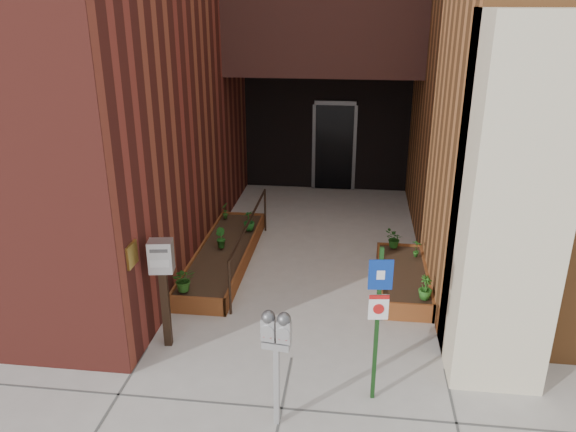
% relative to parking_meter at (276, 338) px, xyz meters
% --- Properties ---
extents(ground, '(80.00, 80.00, 0.00)m').
position_rel_parking_meter_xyz_m(ground, '(0.02, 1.23, -1.12)').
color(ground, '#9E9991').
rests_on(ground, ground).
extents(planter_left, '(0.90, 3.60, 0.30)m').
position_rel_parking_meter_xyz_m(planter_left, '(-1.53, 3.93, -0.99)').
color(planter_left, brown).
rests_on(planter_left, ground).
extents(planter_right, '(0.80, 2.20, 0.30)m').
position_rel_parking_meter_xyz_m(planter_right, '(1.62, 3.43, -0.99)').
color(planter_right, brown).
rests_on(planter_right, ground).
extents(handrail, '(0.04, 3.34, 0.90)m').
position_rel_parking_meter_xyz_m(handrail, '(-1.03, 3.88, -0.37)').
color(handrail, black).
rests_on(handrail, ground).
extents(parking_meter, '(0.33, 0.17, 1.44)m').
position_rel_parking_meter_xyz_m(parking_meter, '(0.00, 0.00, 0.00)').
color(parking_meter, '#ABABAE').
rests_on(parking_meter, ground).
extents(sign_post, '(0.27, 0.08, 1.98)m').
position_rel_parking_meter_xyz_m(sign_post, '(1.08, 0.56, 0.10)').
color(sign_post, '#163A15').
rests_on(sign_post, ground).
extents(payment_dropbox, '(0.34, 0.28, 1.57)m').
position_rel_parking_meter_xyz_m(payment_dropbox, '(-1.71, 1.34, 0.01)').
color(payment_dropbox, black).
rests_on(payment_dropbox, ground).
extents(shrub_left_a, '(0.46, 0.46, 0.38)m').
position_rel_parking_meter_xyz_m(shrub_left_a, '(-1.77, 2.33, -0.63)').
color(shrub_left_a, '#235518').
rests_on(shrub_left_a, planter_left).
extents(shrub_left_b, '(0.28, 0.28, 0.36)m').
position_rel_parking_meter_xyz_m(shrub_left_b, '(-1.59, 3.97, -0.64)').
color(shrub_left_b, '#1B5518').
rests_on(shrub_left_b, planter_left).
extents(shrub_left_c, '(0.31, 0.31, 0.39)m').
position_rel_parking_meter_xyz_m(shrub_left_c, '(-1.23, 4.82, -0.62)').
color(shrub_left_c, '#165019').
rests_on(shrub_left_c, planter_left).
extents(shrub_left_d, '(0.20, 0.20, 0.34)m').
position_rel_parking_meter_xyz_m(shrub_left_d, '(-1.83, 5.38, -0.65)').
color(shrub_left_d, '#245518').
rests_on(shrub_left_d, planter_left).
extents(shrub_right_a, '(0.29, 0.29, 0.37)m').
position_rel_parking_meter_xyz_m(shrub_right_a, '(1.87, 2.53, -0.64)').
color(shrub_right_a, '#255D1A').
rests_on(shrub_right_a, planter_right).
extents(shrub_right_b, '(0.23, 0.23, 0.32)m').
position_rel_parking_meter_xyz_m(shrub_right_b, '(1.87, 4.00, -0.66)').
color(shrub_right_b, '#225A19').
rests_on(shrub_right_b, planter_right).
extents(shrub_right_c, '(0.42, 0.42, 0.34)m').
position_rel_parking_meter_xyz_m(shrub_right_c, '(1.50, 4.33, -0.65)').
color(shrub_right_c, '#1A4F16').
rests_on(shrub_right_c, planter_right).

